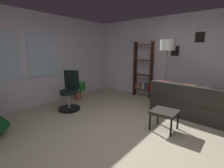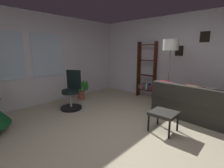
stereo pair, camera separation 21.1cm
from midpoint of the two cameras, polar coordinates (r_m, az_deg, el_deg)
name	(u,v)px [view 1 (the left image)]	position (r m, az deg, el deg)	size (l,w,h in m)	color
ground_plane	(130,140)	(3.12, 4.44, -19.04)	(5.49, 6.05, 0.10)	#B1A78A
wall_back_with_windows	(38,60)	(5.08, -25.68, 7.69)	(5.49, 0.12, 2.57)	silver
wall_right_with_frames	(182,59)	(5.25, 22.34, 8.01)	(0.12, 6.05, 2.57)	silver
couch	(197,103)	(4.48, 26.44, -5.91)	(1.73, 1.87, 0.79)	#282622
footstool	(164,113)	(3.35, 16.20, -9.85)	(0.45, 0.47, 0.39)	#282622
office_chair	(70,94)	(4.45, -15.92, -3.56)	(0.57, 0.56, 1.03)	black
bookshelf	(143,74)	(5.49, 9.68, 3.64)	(0.18, 0.64, 1.82)	#39190F
floor_lamp	(168,49)	(4.63, 17.64, 11.55)	(0.40, 0.40, 1.82)	slate
potted_plant	(79,90)	(5.26, -12.74, -2.22)	(0.46, 0.44, 0.63)	#98503F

